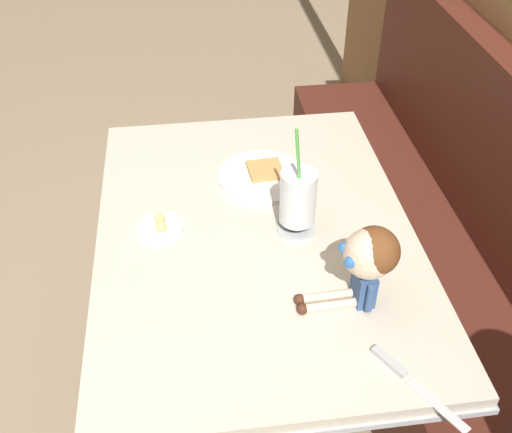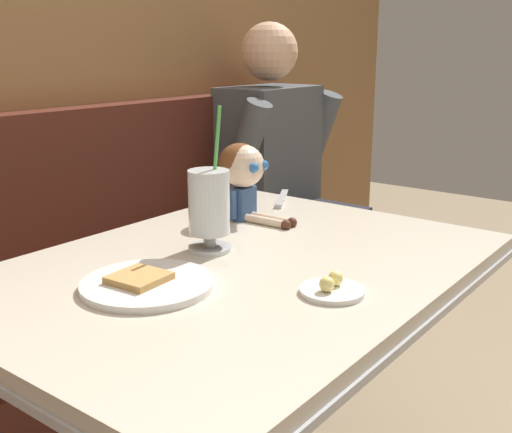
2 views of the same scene
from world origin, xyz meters
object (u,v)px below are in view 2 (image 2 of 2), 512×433
at_px(butter_saucer, 332,289).
at_px(seated_doll, 243,170).
at_px(toast_plate, 147,283).
at_px(diner_patron, 277,164).
at_px(milkshake_glass, 209,206).
at_px(butter_knife, 281,201).

distance_m(butter_saucer, seated_doll, 0.55).
distance_m(toast_plate, diner_patron, 1.27).
height_order(milkshake_glass, seated_doll, milkshake_glass).
xyz_separation_m(butter_saucer, seated_doll, (0.30, 0.45, 0.12)).
bearing_deg(butter_saucer, toast_plate, 122.73).
relative_size(butter_knife, seated_doll, 0.96).
height_order(toast_plate, butter_knife, toast_plate).
height_order(toast_plate, seated_doll, seated_doll).
bearing_deg(diner_patron, milkshake_glass, -152.52).
distance_m(milkshake_glass, diner_patron, 1.04).
bearing_deg(butter_saucer, butter_knife, 43.11).
relative_size(toast_plate, milkshake_glass, 0.79).
bearing_deg(toast_plate, milkshake_glass, 12.59).
xyz_separation_m(seated_doll, diner_patron, (0.67, 0.37, -0.13)).
xyz_separation_m(butter_knife, diner_patron, (0.47, 0.35, -0.00)).
height_order(butter_knife, seated_doll, seated_doll).
bearing_deg(butter_knife, butter_saucer, -136.89).
relative_size(butter_saucer, butter_knife, 0.57).
xyz_separation_m(butter_saucer, butter_knife, (0.50, 0.47, -0.00)).
bearing_deg(seated_doll, diner_patron, 29.16).
relative_size(toast_plate, diner_patron, 0.31).
xyz_separation_m(milkshake_glass, seated_doll, (0.25, 0.10, 0.03)).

